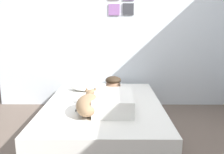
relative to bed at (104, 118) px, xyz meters
name	(u,v)px	position (x,y,z in m)	size (l,w,h in m)	color
back_wall	(121,29)	(0.23, 1.14, 1.06)	(4.01, 0.12, 2.50)	silver
bed	(104,118)	(0.00, 0.00, 0.00)	(1.41, 1.98, 0.39)	#726051
pillow	(89,87)	(-0.23, 0.55, 0.25)	(0.52, 0.32, 0.11)	white
person_lying	(113,97)	(0.12, -0.11, 0.30)	(0.43, 0.92, 0.27)	white
dog	(89,103)	(-0.14, -0.35, 0.30)	(0.26, 0.57, 0.21)	#9E7A56
coffee_cup	(112,90)	(0.10, 0.43, 0.24)	(0.12, 0.09, 0.07)	teal
cell_phone	(79,109)	(-0.26, -0.24, 0.20)	(0.07, 0.14, 0.01)	black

